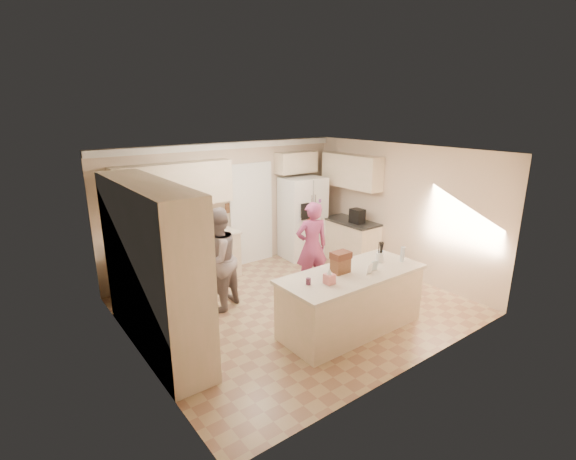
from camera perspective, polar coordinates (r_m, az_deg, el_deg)
floor at (r=7.25m, az=1.04°, el=-10.37°), size 5.20×4.60×0.02m
ceiling at (r=6.50m, az=1.16°, el=10.71°), size 5.20×4.60×0.02m
wall_back at (r=8.64m, az=-8.36°, el=3.15°), size 5.20×0.02×2.60m
wall_front at (r=5.24m, az=16.90°, el=-6.26°), size 5.20×0.02×2.60m
wall_left at (r=5.63m, az=-20.45°, el=-4.99°), size 0.02×4.60×2.60m
wall_right at (r=8.56m, az=15.05°, el=2.64°), size 0.02×4.60×2.60m
crown_back at (r=8.40m, az=-8.55°, el=11.28°), size 5.20×0.08×0.12m
pantry_bank at (r=5.94m, az=-18.04°, el=-4.95°), size 0.60×2.60×2.35m
back_base_cab at (r=8.15m, az=-14.18°, el=-4.33°), size 2.20×0.60×0.88m
back_countertop at (r=7.99m, az=-14.38°, el=-1.26°), size 2.24×0.63×0.04m
back_upper_cab at (r=7.88m, az=-15.28°, el=5.93°), size 2.20×0.35×0.80m
doorway_opening at (r=8.94m, az=-5.11°, el=2.06°), size 0.90×0.06×2.10m
doorway_casing at (r=8.91m, az=-4.99°, el=2.01°), size 1.02×0.03×2.22m
wall_frame_upper at (r=8.56m, az=-8.19°, el=4.75°), size 0.15×0.02×0.20m
wall_frame_lower at (r=8.61m, az=-8.11°, el=2.99°), size 0.15×0.02×0.20m
refrigerator at (r=9.27m, az=2.00°, el=1.69°), size 0.95×0.76×1.80m
fridge_seam at (r=9.01m, az=3.41°, el=1.23°), size 0.02×0.02×1.78m
fridge_dispenser at (r=8.80m, az=2.38°, el=2.56°), size 0.22×0.03×0.35m
fridge_handle_l at (r=8.93m, az=3.24°, el=2.08°), size 0.02×0.02×0.85m
fridge_handle_r at (r=8.99m, az=3.73°, el=2.18°), size 0.02×0.02×0.85m
over_fridge_cab at (r=9.23m, az=1.12°, el=9.22°), size 0.95×0.35×0.45m
right_base_cab at (r=9.20m, az=8.58°, el=-1.60°), size 0.60×1.20×0.88m
right_countertop at (r=9.06m, az=8.66°, el=1.15°), size 0.63×1.24×0.04m
right_upper_cab at (r=9.08m, az=8.65°, el=7.96°), size 0.35×1.50×0.70m
coffee_maker at (r=8.85m, az=9.44°, el=1.90°), size 0.22×0.28×0.30m
island_base at (r=6.43m, az=8.61°, el=-9.74°), size 2.20×0.90×0.88m
island_top at (r=6.25m, az=8.78°, el=-5.94°), size 2.28×0.96×0.05m
utensil_crock at (r=6.69m, az=12.44°, el=-3.68°), size 0.13×0.13×0.15m
tissue_box at (r=5.79m, az=5.67°, el=-6.66°), size 0.13×0.13×0.14m
tissue_plume at (r=5.74m, az=5.71°, el=-5.65°), size 0.08×0.08×0.08m
dollhouse_body at (r=6.16m, az=7.19°, el=-4.84°), size 0.26×0.18×0.22m
dollhouse_roof at (r=6.11m, az=7.25°, el=-3.44°), size 0.28×0.20×0.10m
jam_jar at (r=5.75m, az=2.80°, el=-7.03°), size 0.07×0.07×0.09m
greeting_card_a at (r=6.18m, az=11.13°, el=-5.25°), size 0.12×0.06×0.16m
greeting_card_b at (r=6.32m, az=11.72°, el=-4.80°), size 0.12×0.05×0.16m
water_bottle at (r=6.78m, az=15.41°, el=-3.22°), size 0.07×0.07×0.24m
shaker_salt at (r=6.93m, az=12.30°, el=-3.24°), size 0.05×0.05×0.09m
shaker_pepper at (r=6.98m, az=12.68°, el=-3.11°), size 0.05×0.05×0.09m
teen_boy at (r=6.92m, az=-9.72°, el=-4.04°), size 1.05×0.97×1.73m
teen_girl at (r=7.57m, az=3.26°, el=-2.28°), size 0.70×0.56×1.66m
fridge_magnets at (r=9.00m, az=3.44°, el=1.22°), size 0.76×0.02×1.44m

